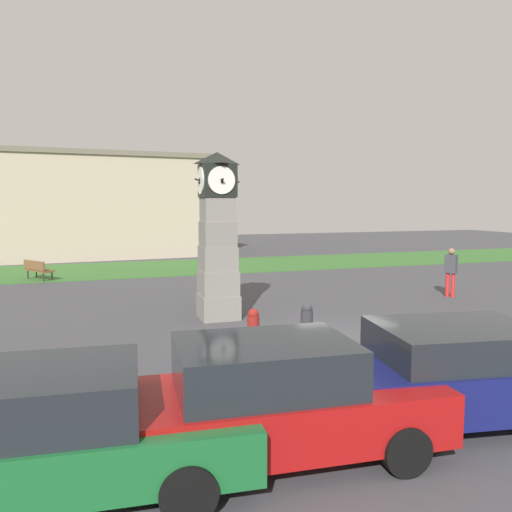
# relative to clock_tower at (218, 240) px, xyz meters

# --- Properties ---
(ground_plane) EXTENTS (83.57, 83.57, 0.00)m
(ground_plane) POSITION_rel_clock_tower_xyz_m (2.02, -3.18, -2.32)
(ground_plane) COLOR #424247
(clock_tower) EXTENTS (1.33, 1.33, 4.87)m
(clock_tower) POSITION_rel_clock_tower_xyz_m (0.00, 0.00, 0.00)
(clock_tower) COLOR gray
(clock_tower) RESTS_ON ground_plane
(bollard_near_tower) EXTENTS (0.29, 0.29, 1.07)m
(bollard_near_tower) POSITION_rel_clock_tower_xyz_m (1.23, -3.62, -1.78)
(bollard_near_tower) COLOR #333338
(bollard_near_tower) RESTS_ON ground_plane
(bollard_mid_row) EXTENTS (0.29, 0.29, 0.94)m
(bollard_mid_row) POSITION_rel_clock_tower_xyz_m (0.03, -3.23, -1.85)
(bollard_mid_row) COLOR maroon
(bollard_mid_row) RESTS_ON ground_plane
(car_navy_sedan) EXTENTS (4.66, 2.26, 1.51)m
(car_navy_sedan) POSITION_rel_clock_tower_xyz_m (-4.08, -8.16, -1.55)
(car_navy_sedan) COLOR #19602D
(car_navy_sedan) RESTS_ON ground_plane
(car_near_tower) EXTENTS (4.28, 2.13, 1.60)m
(car_near_tower) POSITION_rel_clock_tower_xyz_m (-1.23, -8.20, -1.51)
(car_near_tower) COLOR #A51111
(car_near_tower) RESTS_ON ground_plane
(car_by_building) EXTENTS (4.70, 2.61, 1.52)m
(car_by_building) POSITION_rel_clock_tower_xyz_m (2.04, -8.04, -1.54)
(car_by_building) COLOR navy
(car_by_building) RESTS_ON ground_plane
(bench) EXTENTS (1.35, 1.62, 0.90)m
(bench) POSITION_rel_clock_tower_xyz_m (-5.78, 9.61, -1.80)
(bench) COLOR brown
(bench) RESTS_ON ground_plane
(pedestrian_by_cars) EXTENTS (0.41, 0.47, 1.79)m
(pedestrian_by_cars) POSITION_rel_clock_tower_xyz_m (8.87, 0.61, -1.29)
(pedestrian_by_cars) COLOR red
(pedestrian_by_cars) RESTS_ON ground_plane
(warehouse_blue_far) EXTENTS (14.11, 8.87, 6.53)m
(warehouse_blue_far) POSITION_rel_clock_tower_xyz_m (-2.51, 20.45, 0.95)
(warehouse_blue_far) COLOR #B7A88E
(warehouse_blue_far) RESTS_ON ground_plane
(grass_verge_far) EXTENTS (50.14, 6.51, 0.04)m
(grass_verge_far) POSITION_rel_clock_tower_xyz_m (2.62, 12.14, -2.30)
(grass_verge_far) COLOR #386B2D
(grass_verge_far) RESTS_ON ground_plane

